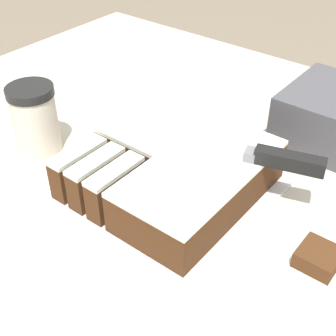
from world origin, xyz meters
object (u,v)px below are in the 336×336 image
(cake, at_px, (173,168))
(cake_board, at_px, (168,187))
(coffee_cup, at_px, (35,119))
(knife, at_px, (263,157))
(brownie, at_px, (318,257))

(cake, bearing_deg, cake_board, -133.56)
(cake_board, xyz_separation_m, coffee_cup, (-0.24, -0.05, 0.06))
(knife, xyz_separation_m, brownie, (0.13, -0.07, -0.06))
(cake_board, height_order, knife, knife)
(cake_board, bearing_deg, cake, 46.44)
(cake_board, bearing_deg, coffee_cup, -167.58)
(knife, bearing_deg, coffee_cup, 0.39)
(cake, height_order, knife, knife)
(knife, relative_size, coffee_cup, 2.56)
(brownie, bearing_deg, coffee_cup, -174.57)
(cake_board, distance_m, coffee_cup, 0.25)
(cake, xyz_separation_m, coffee_cup, (-0.25, -0.06, 0.02))
(coffee_cup, bearing_deg, knife, 17.19)
(knife, bearing_deg, brownie, 135.36)
(coffee_cup, xyz_separation_m, brownie, (0.49, 0.05, -0.04))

